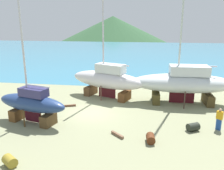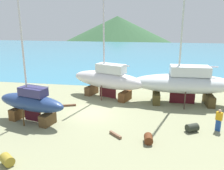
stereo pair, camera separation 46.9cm
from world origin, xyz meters
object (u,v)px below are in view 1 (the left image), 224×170
sailboat_small_center (107,79)px  worker (219,119)px  sailboat_mid_port (183,82)px  barrel_by_slipway (10,161)px  barrel_blue_faded (151,138)px  sailboat_large_starboard (32,103)px  barrel_rust_near (193,127)px

sailboat_small_center → worker: size_ratio=7.65×
sailboat_mid_port → worker: (1.91, -5.89, -1.23)m
barrel_by_slipway → barrel_blue_faded: (7.94, 3.89, -0.01)m
barrel_blue_faded → sailboat_large_starboard: bearing=168.1°
worker → barrel_by_slipway: (-13.05, -6.60, -0.58)m
sailboat_large_starboard → sailboat_small_center: bearing=-109.2°
worker → sailboat_mid_port: bearing=-122.6°
sailboat_mid_port → sailboat_small_center: size_ratio=1.12×
sailboat_large_starboard → barrel_rust_near: size_ratio=12.26×
sailboat_small_center → sailboat_large_starboard: (-4.92, -7.28, -0.34)m
sailboat_large_starboard → barrel_blue_faded: (9.42, -1.99, -1.37)m
barrel_by_slipway → barrel_blue_faded: barrel_by_slipway is taller
barrel_blue_faded → sailboat_small_center: bearing=115.9°
barrel_rust_near → worker: bearing=13.3°
sailboat_large_starboard → barrel_blue_faded: bearing=-177.1°
sailboat_mid_port → barrel_rust_near: size_ratio=16.71×
barrel_rust_near → barrel_blue_faded: (-3.17, -2.26, -0.01)m
barrel_by_slipway → barrel_blue_faded: bearing=26.1°
sailboat_large_starboard → barrel_rust_near: 12.67m
sailboat_small_center → barrel_rust_near: sailboat_small_center is taller
sailboat_mid_port → barrel_blue_faded: bearing=68.5°
worker → barrel_blue_faded: size_ratio=2.07×
worker → barrel_blue_faded: (-5.11, -2.71, -0.59)m
sailboat_small_center → barrel_rust_near: 10.53m
sailboat_mid_port → barrel_rust_near: sailboat_mid_port is taller
sailboat_mid_port → barrel_by_slipway: sailboat_mid_port is taller
sailboat_large_starboard → barrel_blue_faded: size_ratio=13.01×
worker → barrel_blue_faded: 5.81m
worker → barrel_by_slipway: 14.63m
sailboat_small_center → sailboat_large_starboard: size_ratio=1.22×
barrel_rust_near → sailboat_large_starboard: bearing=-178.8°
sailboat_small_center → barrel_by_slipway: (-3.45, -13.15, -1.70)m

